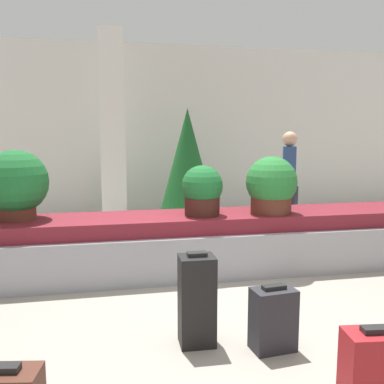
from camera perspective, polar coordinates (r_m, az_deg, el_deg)
name	(u,v)px	position (r m, az deg, el deg)	size (l,w,h in m)	color
ground_plane	(230,331)	(3.56, 5.03, -17.95)	(18.00, 18.00, 0.00)	gray
back_wall	(154,130)	(8.35, -5.08, 8.27)	(18.00, 0.06, 3.20)	silver
carousel	(192,244)	(4.83, 0.00, -6.93)	(6.45, 0.90, 0.65)	gray
pillar	(112,129)	(7.26, -10.56, 8.22)	(0.41, 0.41, 3.20)	silver
suitcase_1	(378,380)	(2.62, 23.55, -22.04)	(0.39, 0.23, 0.57)	maroon
suitcase_2	(197,300)	(3.22, 0.66, -14.22)	(0.26, 0.22, 0.70)	black
suitcase_3	(273,319)	(3.24, 10.76, -16.31)	(0.33, 0.23, 0.48)	#232328
potted_plant_0	(16,184)	(4.77, -22.43, 0.94)	(0.67, 0.67, 0.73)	#4C2319
potted_plant_1	(271,186)	(4.85, 10.53, 0.80)	(0.57, 0.57, 0.64)	#4C2319
potted_plant_2	(202,191)	(4.67, 1.37, 0.15)	(0.45, 0.45, 0.55)	#381914
traveler_0	(289,175)	(6.51, 12.77, 2.22)	(0.31, 0.36, 1.56)	#282833
decorated_tree	(187,163)	(7.02, -0.61, 3.94)	(0.95, 0.95, 1.94)	#4C331E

